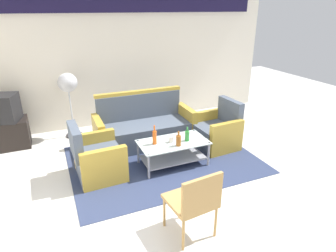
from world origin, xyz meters
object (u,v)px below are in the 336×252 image
at_px(armchair_right, 217,132).
at_px(bottle_orange, 155,137).
at_px(pedestal_fan, 68,86).
at_px(wicker_chair, 195,200).
at_px(coffee_table, 173,149).
at_px(bottle_brown, 179,140).
at_px(cup, 171,139).
at_px(bottle_green, 187,136).
at_px(tv_stand, 5,134).
at_px(couch, 144,128).
at_px(armchair_left, 97,159).

xyz_separation_m(armchair_right, bottle_orange, (-1.31, -0.26, 0.24)).
distance_m(pedestal_fan, wicker_chair, 3.53).
xyz_separation_m(coffee_table, bottle_brown, (0.02, -0.16, 0.23)).
xyz_separation_m(bottle_brown, bottle_orange, (-0.32, 0.20, 0.03)).
relative_size(armchair_right, wicker_chair, 1.01).
height_order(armchair_right, cup, armchair_right).
height_order(pedestal_fan, wicker_chair, pedestal_fan).
distance_m(bottle_brown, wicker_chair, 1.47).
bearing_deg(bottle_green, bottle_brown, -151.46).
height_order(bottle_brown, wicker_chair, wicker_chair).
bearing_deg(coffee_table, tv_stand, 145.33).
height_order(couch, armchair_left, couch).
relative_size(bottle_orange, cup, 3.11).
bearing_deg(bottle_orange, cup, -8.29).
bearing_deg(bottle_orange, bottle_green, -9.83).
xyz_separation_m(bottle_green, pedestal_fan, (-1.58, 1.86, 0.51)).
relative_size(coffee_table, wicker_chair, 1.31).
bearing_deg(tv_stand, bottle_brown, -36.85).
xyz_separation_m(couch, armchair_left, (-1.02, -0.79, -0.03)).
bearing_deg(bottle_brown, coffee_table, 96.41).
bearing_deg(bottle_green, wicker_chair, -113.77).
bearing_deg(armchair_right, tv_stand, 63.84).
relative_size(couch, bottle_green, 7.71).
relative_size(bottle_orange, pedestal_fan, 0.25).
relative_size(coffee_table, bottle_green, 4.70).
distance_m(armchair_right, coffee_table, 1.05).
relative_size(couch, armchair_left, 2.12).
xyz_separation_m(bottle_green, wicker_chair, (-0.66, -1.51, -0.00)).
bearing_deg(cup, armchair_right, 16.30).
bearing_deg(couch, bottle_brown, 100.55).
relative_size(bottle_brown, cup, 2.39).
xyz_separation_m(bottle_brown, pedestal_fan, (-1.38, 1.97, 0.51)).
height_order(couch, wicker_chair, couch).
distance_m(armchair_left, coffee_table, 1.20).
bearing_deg(couch, armchair_right, 153.00).
relative_size(couch, tv_stand, 2.26).
height_order(armchair_right, bottle_orange, armchair_right).
xyz_separation_m(couch, armchair_right, (1.19, -0.61, -0.03)).
distance_m(bottle_brown, bottle_green, 0.23).
xyz_separation_m(coffee_table, tv_stand, (-2.55, 1.76, -0.01)).
xyz_separation_m(armchair_left, pedestal_fan, (-0.17, 1.69, 0.73)).
distance_m(armchair_left, armchair_right, 2.21).
bearing_deg(couch, coffee_table, 101.20).
height_order(couch, bottle_orange, couch).
relative_size(coffee_table, tv_stand, 1.38).
distance_m(armchair_left, cup, 1.18).
distance_m(armchair_left, tv_stand, 2.13).
bearing_deg(tv_stand, bottle_orange, -37.45).
bearing_deg(bottle_green, coffee_table, 167.13).
bearing_deg(coffee_table, bottle_brown, -83.59).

